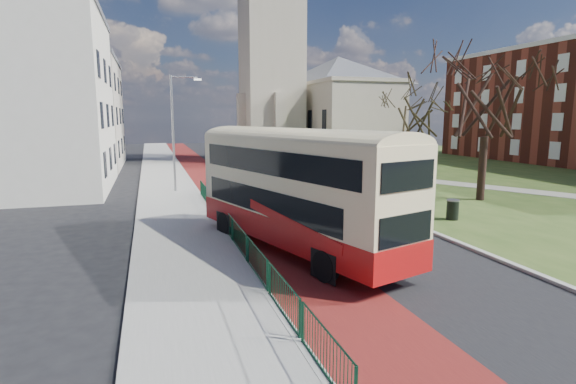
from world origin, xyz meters
name	(u,v)px	position (x,y,z in m)	size (l,w,h in m)	color
ground	(333,265)	(0.00, 0.00, 0.00)	(160.00, 160.00, 0.00)	black
road_carriageway	(252,185)	(1.50, 20.00, 0.01)	(9.00, 120.00, 0.01)	black
bus_lane	(218,186)	(-1.20, 20.00, 0.01)	(3.40, 120.00, 0.01)	#591414
pavement_west	(167,188)	(-5.00, 20.00, 0.06)	(4.00, 120.00, 0.12)	gray
kerb_west	(194,187)	(-3.00, 20.00, 0.07)	(0.25, 120.00, 0.13)	#999993
kerb_east	(299,178)	(6.10, 22.00, 0.07)	(0.25, 80.00, 0.13)	#999993
grass_green	(489,171)	(26.00, 22.00, 0.02)	(40.00, 80.00, 0.04)	#324C1B
footpath	(541,193)	(20.00, 10.00, 0.06)	(2.20, 36.00, 0.03)	#9E998C
pedestrian_railing	(232,230)	(-2.95, 4.00, 0.55)	(0.07, 24.00, 1.12)	#0C3521
gothic_church	(308,51)	(12.56, 38.00, 13.13)	(16.38, 18.00, 40.00)	#A09682
street_block_near	(31,100)	(-14.00, 22.00, 6.51)	(10.30, 14.30, 13.00)	silver
street_block_far	(69,113)	(-14.00, 38.00, 5.76)	(10.30, 16.30, 11.50)	#B8AD9C
streetlamp	(175,127)	(-4.35, 18.00, 4.59)	(2.13, 0.18, 8.00)	gray
bus	(295,185)	(-0.75, 2.11, 2.66)	(5.81, 11.43, 4.67)	#A50F0F
winter_tree_near	(488,85)	(14.05, 9.08, 7.22)	(7.96, 7.96, 10.37)	black
winter_tree_far	(418,108)	(18.96, 24.06, 6.18)	(6.15, 6.15, 8.87)	#2E2617
litter_bin	(453,210)	(8.71, 4.81, 0.57)	(0.67, 0.67, 1.05)	black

